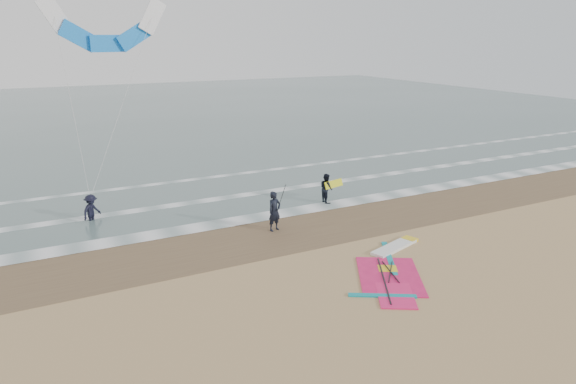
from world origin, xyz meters
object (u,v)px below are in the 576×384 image
person_wading (91,204)px  surf_kite (106,30)px  person_standing (275,211)px  person_walking (326,188)px  windsurf_rig (392,267)px

person_wading → surf_kite: surf_kite is taller
person_standing → surf_kite: (-5.21, 9.40, 8.01)m
person_walking → surf_kite: 14.29m
person_wading → surf_kite: 9.37m
person_wading → surf_kite: bearing=21.9°
windsurf_rig → person_standing: (-2.29, 5.75, 0.90)m
person_walking → surf_kite: size_ratio=0.17×
person_standing → surf_kite: surf_kite is taller
windsurf_rig → person_standing: size_ratio=2.96×
person_wading → surf_kite: size_ratio=0.17×
person_standing → person_walking: bearing=15.1°
windsurf_rig → person_wading: bearing=131.3°
windsurf_rig → person_wading: person_wading is taller
windsurf_rig → person_wading: size_ratio=3.29×
windsurf_rig → surf_kite: (-7.50, 15.16, 8.90)m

